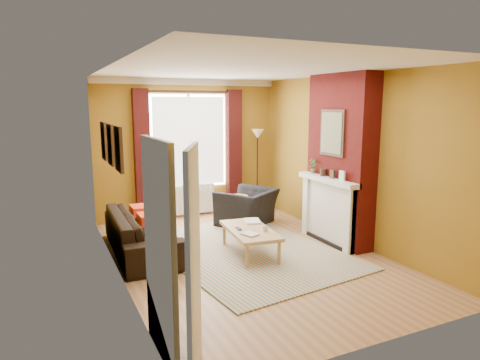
{
  "coord_description": "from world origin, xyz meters",
  "views": [
    {
      "loc": [
        -2.77,
        -5.65,
        2.33
      ],
      "look_at": [
        0.0,
        0.25,
        1.15
      ],
      "focal_mm": 32.0,
      "sensor_mm": 36.0,
      "label": 1
    }
  ],
  "objects_px": {
    "armchair": "(247,207)",
    "coffee_table": "(250,232)",
    "wicker_stool": "(238,208)",
    "floor_lamp": "(257,147)",
    "sofa": "(142,232)"
  },
  "relations": [
    {
      "from": "armchair",
      "to": "coffee_table",
      "type": "xyz_separation_m",
      "value": [
        -0.7,
        -1.52,
        0.03
      ]
    },
    {
      "from": "armchair",
      "to": "coffee_table",
      "type": "bearing_deg",
      "value": 32.51
    },
    {
      "from": "wicker_stool",
      "to": "floor_lamp",
      "type": "height_order",
      "value": "floor_lamp"
    },
    {
      "from": "sofa",
      "to": "floor_lamp",
      "type": "distance_m",
      "value": 3.41
    },
    {
      "from": "wicker_stool",
      "to": "floor_lamp",
      "type": "distance_m",
      "value": 1.44
    },
    {
      "from": "armchair",
      "to": "coffee_table",
      "type": "height_order",
      "value": "armchair"
    },
    {
      "from": "sofa",
      "to": "wicker_stool",
      "type": "relative_size",
      "value": 4.35
    },
    {
      "from": "sofa",
      "to": "wicker_stool",
      "type": "xyz_separation_m",
      "value": [
        2.14,
        1.03,
        -0.07
      ]
    },
    {
      "from": "sofa",
      "to": "armchair",
      "type": "bearing_deg",
      "value": -70.85
    },
    {
      "from": "coffee_table",
      "to": "armchair",
      "type": "bearing_deg",
      "value": 71.84
    },
    {
      "from": "wicker_stool",
      "to": "floor_lamp",
      "type": "xyz_separation_m",
      "value": [
        0.7,
        0.52,
        1.15
      ]
    },
    {
      "from": "armchair",
      "to": "floor_lamp",
      "type": "relative_size",
      "value": 0.59
    },
    {
      "from": "armchair",
      "to": "wicker_stool",
      "type": "bearing_deg",
      "value": -114.84
    },
    {
      "from": "sofa",
      "to": "coffee_table",
      "type": "height_order",
      "value": "sofa"
    },
    {
      "from": "sofa",
      "to": "floor_lamp",
      "type": "xyz_separation_m",
      "value": [
        2.84,
        1.54,
        1.08
      ]
    }
  ]
}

